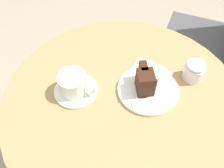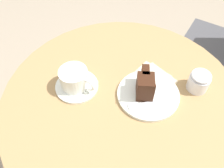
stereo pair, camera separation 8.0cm
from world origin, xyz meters
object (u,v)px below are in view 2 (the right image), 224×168
at_px(fork, 143,104).
at_px(sugar_pot, 199,81).
at_px(teaspoon, 88,79).
at_px(napkin, 152,79).
at_px(cake_plate, 148,94).
at_px(saucer, 77,86).
at_px(coffee_cup, 74,78).
at_px(cake_slice, 145,85).

height_order(fork, sugar_pot, sugar_pot).
relative_size(teaspoon, napkin, 0.69).
bearing_deg(cake_plate, saucer, -157.06).
distance_m(coffee_cup, sugar_pot, 0.43).
distance_m(saucer, sugar_pot, 0.43).
relative_size(saucer, cake_slice, 1.41).
distance_m(teaspoon, fork, 0.22).
relative_size(cake_slice, sugar_pot, 1.40).
distance_m(cake_plate, cake_slice, 0.05).
bearing_deg(napkin, teaspoon, -146.52).
height_order(teaspoon, cake_plate, teaspoon).
bearing_deg(coffee_cup, saucer, -1.71).
bearing_deg(cake_plate, teaspoon, -165.19).
xyz_separation_m(coffee_cup, sugar_pot, (0.37, 0.22, -0.01)).
relative_size(saucer, coffee_cup, 1.14).
distance_m(cake_slice, sugar_pot, 0.19).
bearing_deg(fork, sugar_pot, -171.48).
distance_m(napkin, sugar_pot, 0.16).
xyz_separation_m(saucer, coffee_cup, (-0.00, 0.00, 0.04)).
bearing_deg(fork, coffee_cup, -33.31).
bearing_deg(fork, napkin, -123.41).
height_order(saucer, teaspoon, teaspoon).
height_order(saucer, napkin, saucer).
height_order(saucer, cake_plate, cake_plate).
relative_size(cake_plate, fork, 2.02).
bearing_deg(fork, cake_plate, -130.59).
bearing_deg(cake_slice, teaspoon, -165.35).
bearing_deg(cake_plate, coffee_cup, -157.48).
xyz_separation_m(saucer, napkin, (0.21, 0.17, -0.00)).
distance_m(saucer, cake_plate, 0.25).
height_order(cake_plate, napkin, cake_plate).
xyz_separation_m(teaspoon, sugar_pot, (0.35, 0.18, 0.03)).
height_order(coffee_cup, cake_plate, coffee_cup).
bearing_deg(coffee_cup, fork, 11.39).
xyz_separation_m(cake_slice, sugar_pot, (0.15, 0.12, -0.01)).
relative_size(cake_plate, napkin, 1.30).
bearing_deg(saucer, cake_slice, 23.35).
xyz_separation_m(coffee_cup, teaspoon, (0.02, 0.04, -0.03)).
bearing_deg(coffee_cup, napkin, 38.13).
bearing_deg(cake_slice, cake_plate, 16.86).
relative_size(fork, sugar_pot, 1.38).
distance_m(teaspoon, sugar_pot, 0.39).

